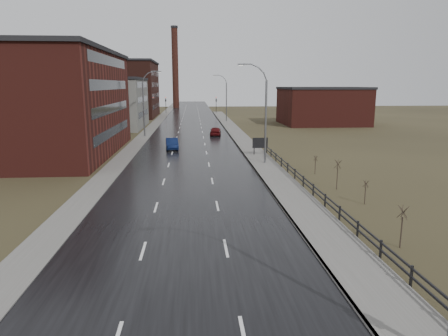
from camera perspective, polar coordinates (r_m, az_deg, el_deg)
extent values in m
cube|color=black|center=(69.51, -4.86, 4.34)|extent=(14.00, 300.00, 0.06)
cube|color=#595651|center=(45.53, 5.82, 0.42)|extent=(3.20, 180.00, 0.18)
cube|color=slate|center=(45.29, 3.93, 0.40)|extent=(0.16, 180.00, 0.18)
cube|color=#595651|center=(70.05, -11.60, 4.23)|extent=(2.40, 260.00, 0.12)
cube|color=#471914|center=(58.13, -26.48, 8.10)|extent=(22.00, 28.00, 13.00)
cube|color=black|center=(58.22, -27.11, 14.72)|extent=(22.44, 28.56, 0.50)
cube|color=black|center=(55.28, -15.50, 5.13)|extent=(0.06, 22.40, 1.20)
cube|color=black|center=(55.03, -15.67, 8.23)|extent=(0.06, 22.40, 1.20)
cube|color=black|center=(54.95, -15.85, 11.35)|extent=(0.06, 22.40, 1.20)
cube|color=black|center=(55.03, -16.03, 14.47)|extent=(0.06, 22.40, 1.20)
cube|color=slate|center=(88.97, -16.66, 8.75)|extent=(16.00, 20.00, 10.00)
cube|color=black|center=(88.89, -16.86, 12.12)|extent=(16.32, 20.40, 0.50)
cube|color=black|center=(87.77, -11.44, 7.66)|extent=(0.06, 16.00, 1.20)
cube|color=black|center=(87.61, -11.52, 9.61)|extent=(0.06, 16.00, 1.20)
cube|color=black|center=(87.56, -11.60, 11.57)|extent=(0.06, 16.00, 1.20)
cube|color=#331611|center=(119.28, -16.09, 10.65)|extent=(26.00, 24.00, 15.00)
cube|color=black|center=(119.43, -16.31, 14.36)|extent=(26.52, 24.48, 0.50)
cube|color=black|center=(117.55, -9.69, 8.73)|extent=(0.06, 19.20, 1.20)
cube|color=black|center=(117.43, -9.74, 10.19)|extent=(0.06, 19.20, 1.20)
cube|color=black|center=(117.39, -9.79, 11.65)|extent=(0.06, 19.20, 1.20)
cube|color=black|center=(117.43, -9.85, 13.12)|extent=(0.06, 19.20, 1.20)
cube|color=#471914|center=(95.78, 13.83, 8.48)|extent=(18.00, 16.00, 8.00)
cube|color=black|center=(95.65, 13.96, 11.02)|extent=(18.36, 16.32, 0.50)
cylinder|color=#331611|center=(159.16, -6.98, 13.90)|extent=(2.40, 2.40, 30.00)
cylinder|color=black|center=(160.46, -7.13, 19.37)|extent=(2.70, 2.70, 0.80)
cylinder|color=slate|center=(45.86, 5.97, 6.39)|extent=(0.24, 0.24, 9.50)
cylinder|color=slate|center=(45.64, 5.90, 12.85)|extent=(0.51, 0.14, 0.98)
cylinder|color=slate|center=(45.58, 5.31, 13.76)|extent=(0.81, 0.14, 0.81)
cylinder|color=slate|center=(45.48, 4.41, 14.38)|extent=(0.98, 0.14, 0.51)
cylinder|color=slate|center=(45.37, 3.33, 14.61)|extent=(1.01, 0.14, 0.14)
cube|color=slate|center=(45.28, 2.44, 14.56)|extent=(0.70, 0.28, 0.18)
cube|color=silver|center=(45.28, 2.44, 14.43)|extent=(0.50, 0.20, 0.04)
cylinder|color=slate|center=(71.56, -11.40, 8.17)|extent=(0.24, 0.24, 9.50)
cylinder|color=slate|center=(71.42, -11.44, 12.30)|extent=(0.51, 0.14, 0.98)
cylinder|color=slate|center=(71.37, -11.07, 12.89)|extent=(0.81, 0.14, 0.81)
cylinder|color=slate|center=(71.31, -10.51, 13.29)|extent=(0.98, 0.14, 0.51)
cylinder|color=slate|center=(71.24, -9.82, 13.45)|extent=(1.01, 0.14, 0.14)
cube|color=slate|center=(71.18, -9.25, 13.43)|extent=(0.70, 0.28, 0.18)
cube|color=silver|center=(71.17, -9.25, 13.35)|extent=(0.50, 0.20, 0.04)
cylinder|color=slate|center=(99.35, 0.35, 9.36)|extent=(0.24, 0.24, 9.50)
cylinder|color=slate|center=(99.25, 0.25, 12.34)|extent=(0.51, 0.14, 0.98)
cylinder|color=slate|center=(99.22, -0.03, 12.75)|extent=(0.81, 0.14, 0.81)
cylinder|color=slate|center=(99.17, -0.45, 13.03)|extent=(0.98, 0.14, 0.51)
cylinder|color=slate|center=(99.12, -0.95, 13.12)|extent=(1.01, 0.14, 0.14)
cube|color=slate|center=(99.08, -1.36, 13.09)|extent=(0.70, 0.28, 0.18)
cube|color=silver|center=(99.08, -1.36, 13.03)|extent=(0.50, 0.20, 0.04)
cube|color=black|center=(20.50, 25.18, -13.89)|extent=(0.10, 0.10, 1.10)
cube|color=black|center=(22.91, 21.47, -10.83)|extent=(0.10, 0.10, 1.10)
cube|color=black|center=(25.44, 18.54, -8.34)|extent=(0.10, 0.10, 1.10)
cube|color=black|center=(28.07, 16.18, -6.29)|extent=(0.10, 0.10, 1.10)
cube|color=black|center=(30.76, 14.24, -4.59)|extent=(0.10, 0.10, 1.10)
cube|color=black|center=(33.51, 12.63, -3.16)|extent=(0.10, 0.10, 1.10)
cube|color=black|center=(36.29, 11.26, -1.95)|extent=(0.10, 0.10, 1.10)
cube|color=black|center=(39.11, 10.09, -0.91)|extent=(0.10, 0.10, 1.10)
cube|color=black|center=(41.95, 9.08, -0.01)|extent=(0.10, 0.10, 1.10)
cube|color=black|center=(44.82, 8.20, 0.78)|extent=(0.10, 0.10, 1.10)
cube|color=black|center=(47.70, 7.42, 1.47)|extent=(0.10, 0.10, 1.10)
cube|color=black|center=(50.59, 6.74, 2.08)|extent=(0.10, 0.10, 1.10)
cube|color=black|center=(53.50, 6.12, 2.63)|extent=(0.10, 0.10, 1.10)
cube|color=black|center=(30.20, 14.58, -4.13)|extent=(0.08, 53.00, 0.10)
cube|color=black|center=(30.31, 14.54, -4.85)|extent=(0.08, 53.00, 0.10)
cylinder|color=#382D23|center=(24.77, 23.99, -8.43)|extent=(0.08, 0.08, 1.83)
cylinder|color=#382D23|center=(24.42, 24.33, -5.79)|extent=(0.04, 0.62, 0.72)
cylinder|color=#382D23|center=(24.45, 24.20, -5.76)|extent=(0.58, 0.23, 0.73)
cylinder|color=#382D23|center=(24.41, 24.11, -5.78)|extent=(0.35, 0.52, 0.74)
cylinder|color=#382D23|center=(24.36, 24.17, -5.83)|extent=(0.35, 0.52, 0.74)
cylinder|color=#382D23|center=(24.37, 24.31, -5.83)|extent=(0.58, 0.23, 0.73)
cylinder|color=#382D23|center=(32.59, 19.51, -3.71)|extent=(0.08, 0.08, 1.41)
cylinder|color=#382D23|center=(32.39, 19.70, -2.15)|extent=(0.04, 0.48, 0.56)
cylinder|color=#382D23|center=(32.41, 19.61, -2.13)|extent=(0.46, 0.19, 0.57)
cylinder|color=#382D23|center=(32.38, 19.53, -2.14)|extent=(0.28, 0.41, 0.58)
cylinder|color=#382D23|center=(32.32, 19.57, -2.17)|extent=(0.28, 0.41, 0.58)
cylinder|color=#382D23|center=(32.33, 19.68, -2.17)|extent=(0.46, 0.19, 0.57)
cylinder|color=#382D23|center=(36.34, 15.86, -1.46)|extent=(0.08, 0.08, 1.96)
cylinder|color=#382D23|center=(36.10, 16.05, 0.50)|extent=(0.04, 0.66, 0.77)
cylinder|color=#382D23|center=(36.13, 15.97, 0.52)|extent=(0.62, 0.25, 0.78)
cylinder|color=#382D23|center=(36.09, 15.89, 0.51)|extent=(0.37, 0.56, 0.79)
cylinder|color=#382D23|center=(36.04, 15.93, 0.49)|extent=(0.37, 0.56, 0.79)
cylinder|color=#382D23|center=(36.04, 16.02, 0.49)|extent=(0.62, 0.25, 0.78)
cylinder|color=#382D23|center=(42.15, 12.90, 0.12)|extent=(0.08, 0.08, 1.42)
cylinder|color=#382D23|center=(41.99, 13.02, 1.36)|extent=(0.04, 0.49, 0.57)
cylinder|color=#382D23|center=(42.02, 12.96, 1.37)|extent=(0.46, 0.19, 0.58)
cylinder|color=#382D23|center=(41.99, 12.89, 1.36)|extent=(0.28, 0.41, 0.58)
cylinder|color=#382D23|center=(41.93, 12.91, 1.35)|extent=(0.28, 0.41, 0.58)
cylinder|color=#382D23|center=(41.93, 12.99, 1.35)|extent=(0.46, 0.19, 0.58)
cube|color=black|center=(51.52, 4.32, 2.70)|extent=(0.10, 0.10, 1.80)
cube|color=black|center=(51.77, 5.97, 2.71)|extent=(0.10, 0.10, 1.80)
cube|color=silver|center=(51.47, 5.17, 3.60)|extent=(1.88, 0.08, 1.23)
cube|color=black|center=(51.42, 5.18, 3.59)|extent=(1.98, 0.04, 1.33)
cylinder|color=black|center=(129.36, -8.31, 8.87)|extent=(0.16, 0.16, 5.20)
imported|color=black|center=(129.27, -8.34, 9.82)|extent=(0.58, 2.73, 1.10)
sphere|color=#FF190C|center=(129.11, -8.34, 9.95)|extent=(0.18, 0.18, 0.18)
cylinder|color=black|center=(129.29, -1.13, 8.98)|extent=(0.16, 0.16, 5.20)
imported|color=black|center=(129.20, -1.13, 9.94)|extent=(0.58, 2.73, 1.10)
sphere|color=#FF190C|center=(129.04, -1.13, 10.07)|extent=(0.18, 0.18, 0.18)
imported|color=#0C173C|center=(57.16, -7.45, 3.42)|extent=(2.10, 4.90, 1.57)
imported|color=#4E0D0F|center=(72.01, -1.23, 5.26)|extent=(2.33, 4.87, 1.60)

